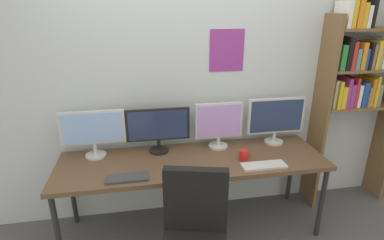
# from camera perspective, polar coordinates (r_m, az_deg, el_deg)

# --- Properties ---
(wall_back) EXTENTS (4.73, 0.11, 2.60)m
(wall_back) POSITION_cam_1_polar(r_m,az_deg,el_deg) (2.85, -1.29, 6.53)
(wall_back) COLOR silver
(wall_back) RESTS_ON ground_plane
(desk) EXTENTS (2.33, 0.68, 0.74)m
(desk) POSITION_cam_1_polar(r_m,az_deg,el_deg) (2.69, 0.19, -8.37)
(desk) COLOR brown
(desk) RESTS_ON ground_plane
(bookshelf) EXTENTS (0.83, 0.28, 2.11)m
(bookshelf) POSITION_cam_1_polar(r_m,az_deg,el_deg) (3.34, 28.65, 6.67)
(bookshelf) COLOR brown
(bookshelf) RESTS_ON ground_plane
(monitor_far_left) EXTENTS (0.55, 0.18, 0.42)m
(monitor_far_left) POSITION_cam_1_polar(r_m,az_deg,el_deg) (2.75, -18.23, -1.96)
(monitor_far_left) COLOR silver
(monitor_far_left) RESTS_ON desk
(monitor_center_left) EXTENTS (0.57, 0.18, 0.41)m
(monitor_center_left) POSITION_cam_1_polar(r_m,az_deg,el_deg) (2.73, -6.44, -1.41)
(monitor_center_left) COLOR black
(monitor_center_left) RESTS_ON desk
(monitor_center_right) EXTENTS (0.45, 0.18, 0.44)m
(monitor_center_right) POSITION_cam_1_polar(r_m,az_deg,el_deg) (2.81, 5.09, -0.71)
(monitor_center_right) COLOR silver
(monitor_center_right) RESTS_ON desk
(monitor_far_right) EXTENTS (0.56, 0.18, 0.45)m
(monitor_far_right) POSITION_cam_1_polar(r_m,az_deg,el_deg) (3.00, 15.58, 0.33)
(monitor_far_right) COLOR silver
(monitor_far_right) RESTS_ON desk
(keyboard_left) EXTENTS (0.33, 0.13, 0.02)m
(keyboard_left) POSITION_cam_1_polar(r_m,az_deg,el_deg) (2.43, -12.16, -10.65)
(keyboard_left) COLOR #38383D
(keyboard_left) RESTS_ON desk
(keyboard_right) EXTENTS (0.37, 0.13, 0.02)m
(keyboard_right) POSITION_cam_1_polar(r_m,az_deg,el_deg) (2.61, 13.41, -8.38)
(keyboard_right) COLOR silver
(keyboard_right) RESTS_ON desk
(computer_mouse) EXTENTS (0.06, 0.10, 0.03)m
(computer_mouse) POSITION_cam_1_polar(r_m,az_deg,el_deg) (2.44, -2.32, -9.78)
(computer_mouse) COLOR silver
(computer_mouse) RESTS_ON desk
(coffee_mug) EXTENTS (0.11, 0.08, 0.09)m
(coffee_mug) POSITION_cam_1_polar(r_m,az_deg,el_deg) (2.68, 9.72, -6.55)
(coffee_mug) COLOR red
(coffee_mug) RESTS_ON desk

